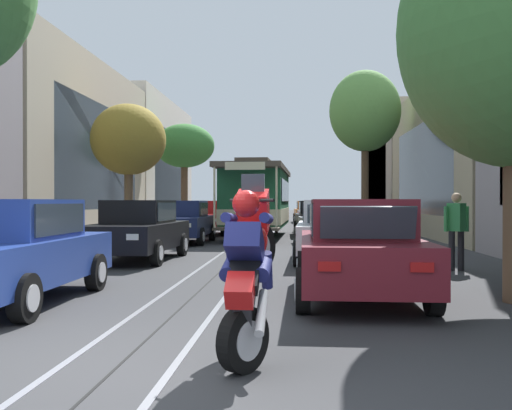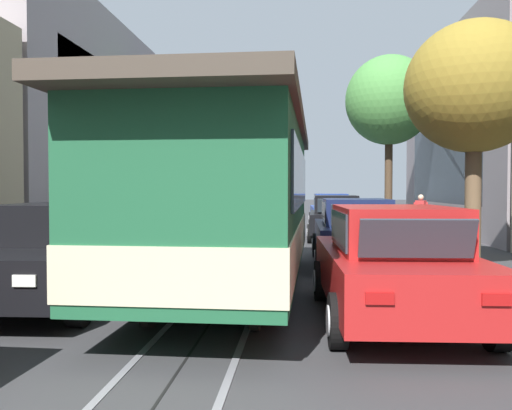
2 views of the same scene
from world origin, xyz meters
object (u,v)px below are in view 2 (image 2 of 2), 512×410
Objects in this scene: parked_car_red_fourth_left at (393,263)px; pedestrian_on_left_pavement at (421,213)px; street_tree_kerb_left_second at (474,89)px; pedestrian_on_right_pavement at (138,210)px; parked_car_black_second_left at (336,217)px; street_tree_kerb_left_near at (389,101)px; parked_car_maroon_near_right at (217,211)px; parked_car_grey_mid_right at (151,227)px; cable_car_trolley at (228,198)px; fire_hydrant at (158,225)px; parked_car_black_fourth_right at (58,253)px; parked_car_blue_near_left at (331,210)px; parked_car_navy_mid_left at (355,232)px; pedestrian_crossing_far at (151,207)px; parked_car_white_second_right at (194,217)px; street_tree_kerb_right_near at (167,139)px; motorcycle_with_rider at (254,205)px.

parked_car_red_fourth_left is 14.06m from pedestrian_on_left_pavement.
pedestrian_on_right_pavement is (10.17, -9.11, -2.97)m from street_tree_kerb_left_second.
street_tree_kerb_left_near reaches higher than parked_car_black_second_left.
parked_car_maroon_near_right is 4.67m from pedestrian_on_right_pavement.
cable_car_trolley is at bearing 118.41° from parked_car_grey_mid_right.
fire_hydrant is (10.00, 1.08, -0.48)m from pedestrian_on_left_pavement.
fire_hydrant is (4.16, -11.03, -1.24)m from cable_car_trolley.
pedestrian_on_right_pavement is (2.49, -6.94, 0.19)m from parked_car_grey_mid_right.
parked_car_black_fourth_right is at bearing 17.24° from cable_car_trolley.
parked_car_blue_near_left is 1.00× the size of parked_car_navy_mid_left.
parked_car_red_fourth_left is 19.15m from pedestrian_crossing_far.
parked_car_white_second_right is 10.62m from cable_car_trolley.
motorcycle_with_rider is (-3.87, -3.46, -3.23)m from street_tree_kerb_right_near.
motorcycle_with_rider is (3.69, -9.28, 0.16)m from parked_car_black_second_left.
parked_car_blue_near_left is 0.69× the size of street_tree_kerb_right_near.
parked_car_grey_mid_right is at bearing 51.70° from street_tree_kerb_left_near.
street_tree_kerb_left_near reaches higher than pedestrian_crossing_far.
parked_car_maroon_near_right is 16.74m from parked_car_black_fourth_right.
parked_car_black_fourth_right is 2.56× the size of pedestrian_crossing_far.
street_tree_kerb_left_near reaches higher than street_tree_kerb_right_near.
pedestrian_crossing_far reaches higher than parked_car_grey_mid_right.
cable_car_trolley is (5.09, 15.04, -4.00)m from street_tree_kerb_left_near.
parked_car_grey_mid_right is 6.10m from fire_hydrant.
pedestrian_crossing_far reaches higher than parked_car_white_second_right.
street_tree_kerb_left_second is 0.59× the size of cable_car_trolley.
motorcycle_with_rider is at bearing -111.83° from parked_car_maroon_near_right.
pedestrian_crossing_far is (3.13, -5.49, 0.17)m from parked_car_white_second_right.
pedestrian_on_left_pavement reaches higher than parked_car_red_fourth_left.
parked_car_white_second_right is 10.30m from street_tree_kerb_left_near.
parked_car_black_second_left is at bearing 61.28° from street_tree_kerb_left_near.
pedestrian_crossing_far reaches higher than parked_car_maroon_near_right.
parked_car_blue_near_left is at bearing -129.31° from parked_car_white_second_right.
pedestrian_on_left_pavement is 0.93× the size of pedestrian_crossing_far.
street_tree_kerb_left_second is at bearing 164.21° from parked_car_grey_mid_right.
parked_car_red_fourth_left is at bearing 117.83° from fire_hydrant.
parked_car_blue_near_left reaches higher than fire_hydrant.
parked_car_white_second_right is at bearing -89.87° from parked_car_black_fourth_right.
street_tree_kerb_right_near reaches higher than parked_car_grey_mid_right.
motorcycle_with_rider is at bearing -109.11° from fire_hydrant.
street_tree_kerb_right_near is (7.60, -12.14, 3.39)m from parked_car_navy_mid_left.
parked_car_red_fourth_left is 5.24× the size of fire_hydrant.
street_tree_kerb_left_second is 17.97m from motorcycle_with_rider.
parked_car_navy_mid_left is 0.81× the size of street_tree_kerb_left_second.
pedestrian_crossing_far is at bearing -3.71° from street_tree_kerb_left_near.
parked_car_blue_near_left is 2.55× the size of pedestrian_crossing_far.
cable_car_trolley is 5.34× the size of pedestrian_crossing_far.
parked_car_black_second_left is 9.99m from motorcycle_with_rider.
parked_car_grey_mid_right is 2.54× the size of pedestrian_on_right_pavement.
motorcycle_with_rider is at bearing -80.10° from parked_car_red_fourth_left.
parked_car_navy_mid_left is 14.72m from street_tree_kerb_right_near.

